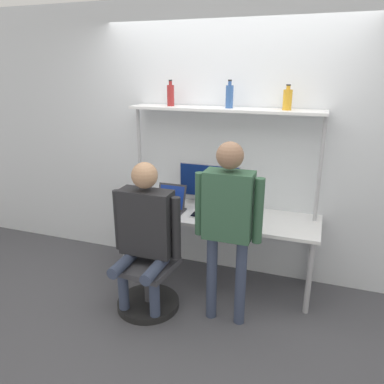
{
  "coord_description": "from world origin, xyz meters",
  "views": [
    {
      "loc": [
        0.89,
        -2.92,
        2.07
      ],
      "look_at": [
        -0.11,
        -0.11,
        1.08
      ],
      "focal_mm": 35.0,
      "sensor_mm": 36.0,
      "label": 1
    }
  ],
  "objects_px": {
    "monitor": "(209,183)",
    "office_chair": "(150,278)",
    "cell_phone": "(195,215)",
    "bottle_red": "(171,95)",
    "laptop": "(170,204)",
    "person_standing": "(228,214)",
    "bottle_blue": "(229,96)",
    "person_seated": "(145,227)",
    "bottle_amber": "(287,99)"
  },
  "relations": [
    {
      "from": "laptop",
      "to": "person_standing",
      "type": "relative_size",
      "value": 0.19
    },
    {
      "from": "cell_phone",
      "to": "office_chair",
      "type": "relative_size",
      "value": 0.17
    },
    {
      "from": "bottle_amber",
      "to": "bottle_blue",
      "type": "bearing_deg",
      "value": -180.0
    },
    {
      "from": "bottle_amber",
      "to": "office_chair",
      "type": "bearing_deg",
      "value": -143.97
    },
    {
      "from": "bottle_amber",
      "to": "cell_phone",
      "type": "bearing_deg",
      "value": -162.09
    },
    {
      "from": "bottle_red",
      "to": "person_seated",
      "type": "bearing_deg",
      "value": -84.85
    },
    {
      "from": "person_standing",
      "to": "bottle_red",
      "type": "bearing_deg",
      "value": 137.0
    },
    {
      "from": "monitor",
      "to": "person_seated",
      "type": "distance_m",
      "value": 0.88
    },
    {
      "from": "person_seated",
      "to": "bottle_amber",
      "type": "bearing_deg",
      "value": 37.49
    },
    {
      "from": "person_standing",
      "to": "person_seated",
      "type": "bearing_deg",
      "value": -175.08
    },
    {
      "from": "person_seated",
      "to": "monitor",
      "type": "bearing_deg",
      "value": 67.9
    },
    {
      "from": "office_chair",
      "to": "bottle_blue",
      "type": "xyz_separation_m",
      "value": [
        0.5,
        0.74,
        1.56
      ]
    },
    {
      "from": "office_chair",
      "to": "bottle_amber",
      "type": "height_order",
      "value": "bottle_amber"
    },
    {
      "from": "monitor",
      "to": "office_chair",
      "type": "bearing_deg",
      "value": -113.0
    },
    {
      "from": "monitor",
      "to": "laptop",
      "type": "xyz_separation_m",
      "value": [
        -0.33,
        -0.22,
        -0.18
      ]
    },
    {
      "from": "laptop",
      "to": "cell_phone",
      "type": "height_order",
      "value": "laptop"
    },
    {
      "from": "monitor",
      "to": "person_standing",
      "type": "relative_size",
      "value": 0.4
    },
    {
      "from": "monitor",
      "to": "bottle_amber",
      "type": "height_order",
      "value": "bottle_amber"
    },
    {
      "from": "bottle_blue",
      "to": "bottle_red",
      "type": "height_order",
      "value": "bottle_blue"
    },
    {
      "from": "person_seated",
      "to": "bottle_amber",
      "type": "distance_m",
      "value": 1.64
    },
    {
      "from": "laptop",
      "to": "cell_phone",
      "type": "xyz_separation_m",
      "value": [
        0.27,
        -0.04,
        -0.06
      ]
    },
    {
      "from": "person_standing",
      "to": "bottle_blue",
      "type": "xyz_separation_m",
      "value": [
        -0.2,
        0.72,
        0.85
      ]
    },
    {
      "from": "monitor",
      "to": "office_chair",
      "type": "height_order",
      "value": "monitor"
    },
    {
      "from": "cell_phone",
      "to": "bottle_amber",
      "type": "xyz_separation_m",
      "value": [
        0.76,
        0.24,
        1.08
      ]
    },
    {
      "from": "monitor",
      "to": "person_seated",
      "type": "height_order",
      "value": "person_seated"
    },
    {
      "from": "office_chair",
      "to": "person_seated",
      "type": "relative_size",
      "value": 0.66
    },
    {
      "from": "laptop",
      "to": "bottle_red",
      "type": "distance_m",
      "value": 1.05
    },
    {
      "from": "cell_phone",
      "to": "person_seated",
      "type": "xyz_separation_m",
      "value": [
        -0.26,
        -0.54,
        0.06
      ]
    },
    {
      "from": "person_standing",
      "to": "bottle_amber",
      "type": "relative_size",
      "value": 7.2
    },
    {
      "from": "laptop",
      "to": "bottle_red",
      "type": "height_order",
      "value": "bottle_red"
    },
    {
      "from": "cell_phone",
      "to": "bottle_amber",
      "type": "bearing_deg",
      "value": 17.91
    },
    {
      "from": "cell_phone",
      "to": "bottle_red",
      "type": "relative_size",
      "value": 0.62
    },
    {
      "from": "bottle_amber",
      "to": "bottle_red",
      "type": "distance_m",
      "value": 1.09
    },
    {
      "from": "person_seated",
      "to": "person_standing",
      "type": "height_order",
      "value": "person_standing"
    },
    {
      "from": "cell_phone",
      "to": "person_seated",
      "type": "height_order",
      "value": "person_seated"
    },
    {
      "from": "person_standing",
      "to": "cell_phone",
      "type": "bearing_deg",
      "value": 132.74
    },
    {
      "from": "monitor",
      "to": "bottle_blue",
      "type": "distance_m",
      "value": 0.87
    },
    {
      "from": "monitor",
      "to": "bottle_blue",
      "type": "height_order",
      "value": "bottle_blue"
    },
    {
      "from": "person_seated",
      "to": "person_standing",
      "type": "xyz_separation_m",
      "value": [
        0.7,
        0.06,
        0.19
      ]
    },
    {
      "from": "monitor",
      "to": "office_chair",
      "type": "relative_size",
      "value": 0.7
    },
    {
      "from": "person_standing",
      "to": "bottle_amber",
      "type": "distance_m",
      "value": 1.15
    },
    {
      "from": "cell_phone",
      "to": "person_standing",
      "type": "bearing_deg",
      "value": -47.26
    },
    {
      "from": "person_standing",
      "to": "bottle_blue",
      "type": "bearing_deg",
      "value": 105.32
    },
    {
      "from": "laptop",
      "to": "bottle_red",
      "type": "xyz_separation_m",
      "value": [
        -0.06,
        0.21,
        1.03
      ]
    },
    {
      "from": "laptop",
      "to": "monitor",
      "type": "bearing_deg",
      "value": 33.71
    },
    {
      "from": "bottle_red",
      "to": "monitor",
      "type": "bearing_deg",
      "value": 2.1
    },
    {
      "from": "office_chair",
      "to": "bottle_red",
      "type": "height_order",
      "value": "bottle_red"
    },
    {
      "from": "cell_phone",
      "to": "laptop",
      "type": "bearing_deg",
      "value": 172.38
    },
    {
      "from": "laptop",
      "to": "person_seated",
      "type": "distance_m",
      "value": 0.57
    },
    {
      "from": "laptop",
      "to": "bottle_blue",
      "type": "height_order",
      "value": "bottle_blue"
    }
  ]
}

